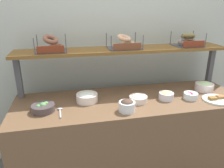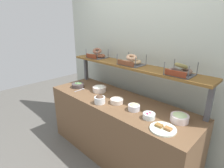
{
  "view_description": "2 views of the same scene",
  "coord_description": "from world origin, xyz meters",
  "px_view_note": "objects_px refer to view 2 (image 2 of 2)",
  "views": [
    {
      "loc": [
        -0.56,
        -1.75,
        1.67
      ],
      "look_at": [
        -0.17,
        0.04,
        1.0
      ],
      "focal_mm": 34.27,
      "sensor_mm": 36.0,
      "label": 1
    },
    {
      "loc": [
        1.45,
        -1.57,
        1.82
      ],
      "look_at": [
        -0.12,
        0.02,
        1.04
      ],
      "focal_mm": 28.68,
      "sensor_mm": 36.0,
      "label": 2
    }
  ],
  "objects_px": {
    "bowl_beet_salad": "(149,116)",
    "bowl_potato_salad": "(117,100)",
    "bowl_cream_cheese": "(99,88)",
    "bowl_egg_salad": "(134,107)",
    "serving_spoon_near_plate": "(81,90)",
    "bagel_basket_plain": "(131,61)",
    "bowl_chocolate_spread": "(100,99)",
    "bowl_veggie_mix": "(78,85)",
    "bowl_scallion_spread": "(180,117)",
    "bagel_basket_poppy": "(180,71)",
    "bagel_basket_cinnamon_raisin": "(97,55)",
    "serving_plate_white": "(163,129)"
  },
  "relations": [
    {
      "from": "bowl_beet_salad",
      "to": "bagel_basket_plain",
      "type": "relative_size",
      "value": 0.42
    },
    {
      "from": "serving_spoon_near_plate",
      "to": "bowl_chocolate_spread",
      "type": "bearing_deg",
      "value": -11.23
    },
    {
      "from": "bowl_veggie_mix",
      "to": "bowl_cream_cheese",
      "type": "xyz_separation_m",
      "value": [
        0.37,
        0.12,
        0.01
      ]
    },
    {
      "from": "bowl_beet_salad",
      "to": "bowl_cream_cheese",
      "type": "bearing_deg",
      "value": 171.11
    },
    {
      "from": "bowl_beet_salad",
      "to": "bagel_basket_cinnamon_raisin",
      "type": "distance_m",
      "value": 1.37
    },
    {
      "from": "serving_spoon_near_plate",
      "to": "bowl_beet_salad",
      "type": "bearing_deg",
      "value": 0.32
    },
    {
      "from": "serving_plate_white",
      "to": "bowl_beet_salad",
      "type": "bearing_deg",
      "value": 158.53
    },
    {
      "from": "bowl_veggie_mix",
      "to": "bagel_basket_plain",
      "type": "height_order",
      "value": "bagel_basket_plain"
    },
    {
      "from": "bowl_cream_cheese",
      "to": "bowl_egg_salad",
      "type": "relative_size",
      "value": 1.42
    },
    {
      "from": "bagel_basket_cinnamon_raisin",
      "to": "bagel_basket_poppy",
      "type": "bearing_deg",
      "value": -0.3
    },
    {
      "from": "bowl_egg_salad",
      "to": "bowl_scallion_spread",
      "type": "height_order",
      "value": "bowl_scallion_spread"
    },
    {
      "from": "bowl_beet_salad",
      "to": "bowl_scallion_spread",
      "type": "bearing_deg",
      "value": 33.25
    },
    {
      "from": "bowl_scallion_spread",
      "to": "bagel_basket_poppy",
      "type": "distance_m",
      "value": 0.49
    },
    {
      "from": "bowl_egg_salad",
      "to": "bowl_beet_salad",
      "type": "xyz_separation_m",
      "value": [
        0.23,
        -0.04,
        -0.01
      ]
    },
    {
      "from": "bowl_potato_salad",
      "to": "serving_spoon_near_plate",
      "type": "xyz_separation_m",
      "value": [
        -0.69,
        -0.05,
        -0.03
      ]
    },
    {
      "from": "bowl_chocolate_spread",
      "to": "bowl_beet_salad",
      "type": "distance_m",
      "value": 0.66
    },
    {
      "from": "serving_plate_white",
      "to": "bagel_basket_poppy",
      "type": "bearing_deg",
      "value": 102.21
    },
    {
      "from": "bowl_scallion_spread",
      "to": "bowl_beet_salad",
      "type": "distance_m",
      "value": 0.31
    },
    {
      "from": "bagel_basket_cinnamon_raisin",
      "to": "bowl_scallion_spread",
      "type": "bearing_deg",
      "value": -7.52
    },
    {
      "from": "bowl_veggie_mix",
      "to": "bagel_basket_poppy",
      "type": "height_order",
      "value": "bagel_basket_poppy"
    },
    {
      "from": "bowl_potato_salad",
      "to": "bowl_egg_salad",
      "type": "bearing_deg",
      "value": -0.38
    },
    {
      "from": "bowl_potato_salad",
      "to": "bowl_chocolate_spread",
      "type": "distance_m",
      "value": 0.22
    },
    {
      "from": "bowl_egg_salad",
      "to": "bowl_scallion_spread",
      "type": "relative_size",
      "value": 0.74
    },
    {
      "from": "bowl_egg_salad",
      "to": "bagel_basket_plain",
      "type": "bearing_deg",
      "value": 134.61
    },
    {
      "from": "bowl_egg_salad",
      "to": "bowl_scallion_spread",
      "type": "distance_m",
      "value": 0.5
    },
    {
      "from": "bowl_potato_salad",
      "to": "bowl_beet_salad",
      "type": "relative_size",
      "value": 1.25
    },
    {
      "from": "bowl_cream_cheese",
      "to": "serving_spoon_near_plate",
      "type": "height_order",
      "value": "bowl_cream_cheese"
    },
    {
      "from": "bowl_potato_salad",
      "to": "serving_spoon_near_plate",
      "type": "relative_size",
      "value": 0.93
    },
    {
      "from": "bowl_beet_salad",
      "to": "bowl_potato_salad",
      "type": "bearing_deg",
      "value": 175.5
    },
    {
      "from": "serving_spoon_near_plate",
      "to": "bagel_basket_cinnamon_raisin",
      "type": "height_order",
      "value": "bagel_basket_cinnamon_raisin"
    },
    {
      "from": "bowl_scallion_spread",
      "to": "serving_spoon_near_plate",
      "type": "height_order",
      "value": "bowl_scallion_spread"
    },
    {
      "from": "bowl_beet_salad",
      "to": "bagel_basket_poppy",
      "type": "bearing_deg",
      "value": 71.6
    },
    {
      "from": "bagel_basket_plain",
      "to": "bagel_basket_poppy",
      "type": "distance_m",
      "value": 0.67
    },
    {
      "from": "bowl_veggie_mix",
      "to": "bowl_beet_salad",
      "type": "height_order",
      "value": "bowl_veggie_mix"
    },
    {
      "from": "bowl_veggie_mix",
      "to": "bowl_chocolate_spread",
      "type": "height_order",
      "value": "bowl_chocolate_spread"
    },
    {
      "from": "bowl_chocolate_spread",
      "to": "bowl_veggie_mix",
      "type": "bearing_deg",
      "value": 167.69
    },
    {
      "from": "bowl_beet_salad",
      "to": "serving_spoon_near_plate",
      "type": "height_order",
      "value": "bowl_beet_salad"
    },
    {
      "from": "bowl_potato_salad",
      "to": "bowl_scallion_spread",
      "type": "xyz_separation_m",
      "value": [
        0.76,
        0.13,
        0.01
      ]
    },
    {
      "from": "bowl_chocolate_spread",
      "to": "serving_plate_white",
      "type": "bearing_deg",
      "value": 1.94
    },
    {
      "from": "bowl_scallion_spread",
      "to": "bagel_basket_plain",
      "type": "xyz_separation_m",
      "value": [
        -0.81,
        0.2,
        0.43
      ]
    },
    {
      "from": "bowl_scallion_spread",
      "to": "serving_spoon_near_plate",
      "type": "relative_size",
      "value": 1.04
    },
    {
      "from": "bowl_chocolate_spread",
      "to": "bowl_egg_salad",
      "type": "xyz_separation_m",
      "value": [
        0.42,
        0.15,
        -0.01
      ]
    },
    {
      "from": "bowl_chocolate_spread",
      "to": "bowl_scallion_spread",
      "type": "bearing_deg",
      "value": 17.28
    },
    {
      "from": "bowl_veggie_mix",
      "to": "bagel_basket_poppy",
      "type": "bearing_deg",
      "value": 12.69
    },
    {
      "from": "serving_spoon_near_plate",
      "to": "bagel_basket_plain",
      "type": "height_order",
      "value": "bagel_basket_plain"
    },
    {
      "from": "bowl_cream_cheese",
      "to": "serving_spoon_near_plate",
      "type": "bearing_deg",
      "value": -147.0
    },
    {
      "from": "bagel_basket_plain",
      "to": "bowl_potato_salad",
      "type": "bearing_deg",
      "value": -80.8
    },
    {
      "from": "bowl_egg_salad",
      "to": "bagel_basket_plain",
      "type": "distance_m",
      "value": 0.64
    },
    {
      "from": "bowl_cream_cheese",
      "to": "bowl_egg_salad",
      "type": "height_order",
      "value": "bowl_cream_cheese"
    },
    {
      "from": "bowl_chocolate_spread",
      "to": "bagel_basket_plain",
      "type": "xyz_separation_m",
      "value": [
        0.1,
        0.48,
        0.42
      ]
    }
  ]
}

